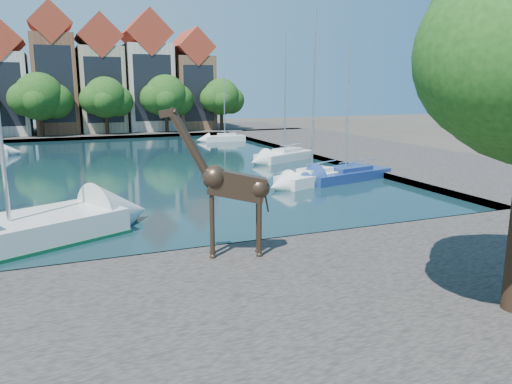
{
  "coord_description": "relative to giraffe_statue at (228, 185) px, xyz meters",
  "views": [
    {
      "loc": [
        -4.62,
        -18.72,
        6.91
      ],
      "look_at": [
        2.57,
        -0.93,
        2.78
      ],
      "focal_mm": 35.0,
      "sensor_mm": 36.0,
      "label": 1
    }
  ],
  "objects": [
    {
      "name": "sailboat_right_b",
      "position": [
        13.73,
        13.68,
        -2.66
      ],
      "size": [
        7.56,
        4.12,
        9.7
      ],
      "color": "navy",
      "rests_on": "water_basin"
    },
    {
      "name": "sailboat_right_a",
      "position": [
        10.73,
        13.29,
        -2.56
      ],
      "size": [
        6.02,
        3.92,
        11.89
      ],
      "color": "silver",
      "rests_on": "water_basin"
    },
    {
      "name": "near_quay",
      "position": [
        -1.27,
        -5.59,
        -3.01
      ],
      "size": [
        50.0,
        14.0,
        0.5
      ],
      "primitive_type": "cube",
      "color": "#453F3C",
      "rests_on": "ground"
    },
    {
      "name": "sailboat_right_c",
      "position": [
        13.73,
        24.17,
        -2.58
      ],
      "size": [
        6.45,
        4.48,
        11.56
      ],
      "color": "silver",
      "rests_on": "water_basin"
    },
    {
      "name": "sailboat_right_d",
      "position": [
        13.73,
        41.58,
        -2.66
      ],
      "size": [
        4.99,
        1.93,
        8.12
      ],
      "color": "silver",
      "rests_on": "water_basin"
    },
    {
      "name": "far_tree_mid_west",
      "position": [
        -7.16,
        51.91,
        2.04
      ],
      "size": [
        7.8,
        6.0,
        8.0
      ],
      "color": "#332114",
      "rests_on": "far_quay"
    },
    {
      "name": "far_tree_far_east",
      "position": [
        16.83,
        51.91,
        1.82
      ],
      "size": [
        6.76,
        5.2,
        7.36
      ],
      "color": "#332114",
      "rests_on": "far_quay"
    },
    {
      "name": "far_tree_mid_east",
      "position": [
        0.83,
        51.91,
        1.87
      ],
      "size": [
        7.02,
        5.4,
        7.52
      ],
      "color": "#332114",
      "rests_on": "far_quay"
    },
    {
      "name": "townhouse_east_inner",
      "position": [
        0.73,
        57.4,
        4.48
      ],
      "size": [
        5.94,
        9.18,
        15.79
      ],
      "color": "tan",
      "rests_on": "far_quay"
    },
    {
      "name": "giraffe_statue",
      "position": [
        0.0,
        0.0,
        0.0
      ],
      "size": [
        3.87,
        1.48,
        5.61
      ],
      "color": "#37271B",
      "rests_on": "near_quay"
    },
    {
      "name": "townhouse_east_mid",
      "position": [
        7.23,
        57.4,
        4.85
      ],
      "size": [
        6.43,
        9.18,
        16.65
      ],
      "color": "beige",
      "rests_on": "far_quay"
    },
    {
      "name": "townhouse_center",
      "position": [
        -5.27,
        57.4,
        5.11
      ],
      "size": [
        5.44,
        9.18,
        16.93
      ],
      "color": "brown",
      "rests_on": "far_quay"
    },
    {
      "name": "right_quay",
      "position": [
        23.73,
        25.41,
        -3.01
      ],
      "size": [
        14.0,
        52.0,
        0.5
      ],
      "primitive_type": "cube",
      "color": "#453F3C",
      "rests_on": "ground"
    },
    {
      "name": "water_basin",
      "position": [
        -1.27,
        25.41,
        -3.22
      ],
      "size": [
        38.0,
        50.0,
        0.08
      ],
      "primitive_type": "cube",
      "color": "black",
      "rests_on": "ground"
    },
    {
      "name": "townhouse_west_inner",
      "position": [
        -11.77,
        57.4,
        4.09
      ],
      "size": [
        6.43,
        9.18,
        15.15
      ],
      "color": "beige",
      "rests_on": "far_quay"
    },
    {
      "name": "far_tree_east",
      "position": [
        8.84,
        51.91,
        1.98
      ],
      "size": [
        7.54,
        5.8,
        7.84
      ],
      "color": "#332114",
      "rests_on": "far_quay"
    },
    {
      "name": "far_quay",
      "position": [
        -1.27,
        57.41,
        -3.01
      ],
      "size": [
        60.0,
        16.0,
        0.5
      ],
      "primitive_type": "cube",
      "color": "#453F3C",
      "rests_on": "ground"
    },
    {
      "name": "townhouse_east_end",
      "position": [
        13.73,
        57.4,
        3.85
      ],
      "size": [
        5.44,
        9.18,
        14.43
      ],
      "color": "brown",
      "rests_on": "far_quay"
    },
    {
      "name": "ground",
      "position": [
        -1.27,
        1.41,
        -3.26
      ],
      "size": [
        160.0,
        160.0,
        0.0
      ],
      "primitive_type": "plane",
      "color": "#38332B",
      "rests_on": "ground"
    }
  ]
}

